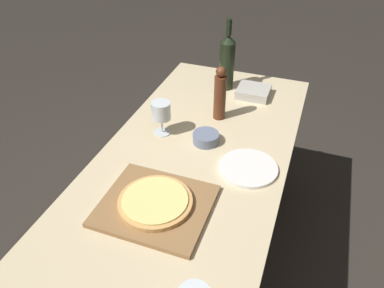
# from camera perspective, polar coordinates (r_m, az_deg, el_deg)

# --- Properties ---
(ground_plane) EXTENTS (12.00, 12.00, 0.00)m
(ground_plane) POSITION_cam_1_polar(r_m,az_deg,el_deg) (2.09, 0.08, -18.17)
(ground_plane) COLOR #2D2823
(dining_table) EXTENTS (0.76, 1.67, 0.75)m
(dining_table) POSITION_cam_1_polar(r_m,az_deg,el_deg) (1.60, 0.10, -4.69)
(dining_table) COLOR #CCB78E
(dining_table) RESTS_ON ground_plane
(cutting_board) EXTENTS (0.38, 0.33, 0.02)m
(cutting_board) POSITION_cam_1_polar(r_m,az_deg,el_deg) (1.33, -5.57, -9.32)
(cutting_board) COLOR olive
(cutting_board) RESTS_ON dining_table
(pizza) EXTENTS (0.26, 0.26, 0.02)m
(pizza) POSITION_cam_1_polar(r_m,az_deg,el_deg) (1.32, -5.63, -8.71)
(pizza) COLOR tan
(pizza) RESTS_ON cutting_board
(wine_bottle) EXTENTS (0.08, 0.08, 0.37)m
(wine_bottle) POSITION_cam_1_polar(r_m,az_deg,el_deg) (1.98, 5.34, 12.42)
(wine_bottle) COLOR black
(wine_bottle) RESTS_ON dining_table
(pepper_mill) EXTENTS (0.06, 0.06, 0.26)m
(pepper_mill) POSITION_cam_1_polar(r_m,az_deg,el_deg) (1.73, 4.28, 7.56)
(pepper_mill) COLOR #5B2D19
(pepper_mill) RESTS_ON dining_table
(wine_glass) EXTENTS (0.08, 0.08, 0.16)m
(wine_glass) POSITION_cam_1_polar(r_m,az_deg,el_deg) (1.62, -4.73, 4.93)
(wine_glass) COLOR silver
(wine_glass) RESTS_ON dining_table
(small_bowl) EXTENTS (0.11, 0.11, 0.04)m
(small_bowl) POSITION_cam_1_polar(r_m,az_deg,el_deg) (1.61, 2.12, 0.94)
(small_bowl) COLOR slate
(small_bowl) RESTS_ON dining_table
(dinner_plate) EXTENTS (0.23, 0.23, 0.01)m
(dinner_plate) POSITION_cam_1_polar(r_m,az_deg,el_deg) (1.49, 8.55, -3.61)
(dinner_plate) COLOR white
(dinner_plate) RESTS_ON dining_table
(food_container) EXTENTS (0.16, 0.15, 0.04)m
(food_container) POSITION_cam_1_polar(r_m,az_deg,el_deg) (1.98, 9.33, 7.86)
(food_container) COLOR #BCB7AD
(food_container) RESTS_ON dining_table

